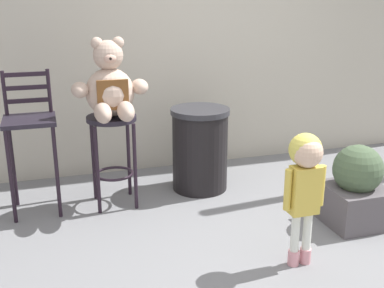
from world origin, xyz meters
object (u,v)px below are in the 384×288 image
Objects in this scene: child_walking at (305,172)px; planter_with_shrub at (356,188)px; bar_stool_with_teddy at (113,141)px; bar_chair_empty at (30,130)px; trash_bin at (200,149)px; teddy_bear at (110,89)px.

child_walking reaches higher than planter_with_shrub.
bar_stool_with_teddy is 0.68m from bar_chair_empty.
bar_chair_empty is at bearing -178.39° from trash_bin.
child_walking is at bearing -150.44° from planter_with_shrub.
teddy_bear is at bearing 15.06° from child_walking.
child_walking is at bearing -51.57° from teddy_bear.
child_walking is 1.53m from trash_bin.
trash_bin is 1.44m from planter_with_shrub.
planter_with_shrub is (2.45, -1.03, -0.41)m from bar_chair_empty.
teddy_bear reaches higher than planter_with_shrub.
bar_stool_with_teddy is 2.05m from planter_with_shrub.
bar_stool_with_teddy is at bearing -172.29° from trash_bin.
teddy_bear is 1.75m from child_walking.
bar_stool_with_teddy is 1.74m from child_walking.
child_walking is at bearing -81.01° from trash_bin.
child_walking reaches higher than bar_stool_with_teddy.
teddy_bear is at bearing -8.86° from bar_chair_empty.
bar_stool_with_teddy is at bearing 90.00° from teddy_bear.
trash_bin is at bearing 131.80° from planter_with_shrub.
bar_chair_empty reaches higher than child_walking.
bar_stool_with_teddy reaches higher than trash_bin.
bar_chair_empty is 1.79× the size of planter_with_shrub.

